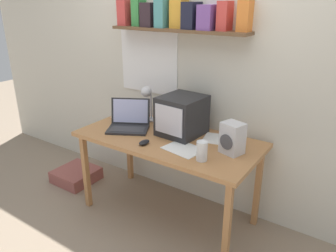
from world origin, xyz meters
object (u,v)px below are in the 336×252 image
Objects in this scene: space_heater at (232,138)px; loose_paper_near_laptop at (220,139)px; laptop at (129,121)px; printed_handout at (127,116)px; desk_lamp at (147,97)px; computer_mouse at (144,142)px; floor_cushion at (76,175)px; loose_paper_near_monitor at (183,149)px; crt_monitor at (182,115)px; juice_glass at (202,152)px; corner_desk at (168,145)px.

space_heater is 0.27m from loose_paper_near_laptop.
laptop is 1.46× the size of printed_handout.
desk_lamp reaches higher than computer_mouse.
space_heater is 1.17m from printed_handout.
desk_lamp is 0.84× the size of floor_cushion.
printed_handout is (-0.25, -0.01, -0.23)m from desk_lamp.
computer_mouse is 0.31m from loose_paper_near_monitor.
crt_monitor is 0.68m from printed_handout.
computer_mouse is (-0.50, -0.01, -0.05)m from juice_glass.
desk_lamp is 1.12× the size of printed_handout.
printed_handout is at bearing -171.85° from space_heater.
laptop is (-0.45, -0.15, -0.10)m from crt_monitor.
desk_lamp is 0.93m from space_heater.
laptop is 1.09× the size of floor_cushion.
computer_mouse is at bearing -105.84° from crt_monitor.
juice_glass reaches higher than computer_mouse.
loose_paper_near_monitor is (0.22, -0.12, 0.07)m from corner_desk.
loose_paper_near_monitor is at bearing -2.44° from floor_cushion.
corner_desk is 0.51m from desk_lamp.
laptop is 3.08× the size of juice_glass.
loose_paper_near_laptop is (-0.18, 0.17, -0.11)m from space_heater.
loose_paper_near_monitor and printed_handout have the same top height.
juice_glass is 0.41m from loose_paper_near_laptop.
computer_mouse is 1.27m from floor_cushion.
desk_lamp is (-0.41, 0.08, 0.07)m from crt_monitor.
loose_paper_near_laptop is (0.77, 0.21, -0.06)m from laptop.
desk_lamp is 1.43× the size of space_heater.
juice_glass is 0.22m from loose_paper_near_monitor.
juice_glass is at bearing -25.57° from corner_desk.
corner_desk is at bearing 154.43° from juice_glass.
corner_desk is at bearing -26.49° from laptop.
laptop is at bearing 170.39° from loose_paper_near_monitor.
desk_lamp is 0.77m from loose_paper_near_laptop.
computer_mouse is 0.61m from loose_paper_near_laptop.
computer_mouse is (-0.08, -0.21, 0.08)m from corner_desk.
computer_mouse reaches higher than printed_handout.
corner_desk is 0.48m from juice_glass.
desk_lamp is 0.71m from loose_paper_near_monitor.
loose_paper_near_laptop is 1.67m from floor_cushion.
desk_lamp is at bearing 179.34° from loose_paper_near_laptop.
space_heater is at bearing -7.96° from crt_monitor.
space_heater reaches higher than juice_glass.
printed_handout is (-0.61, 0.20, 0.07)m from corner_desk.
computer_mouse is (0.32, -0.20, -0.05)m from laptop.
computer_mouse reaches higher than corner_desk.
corner_desk is 0.24m from computer_mouse.
space_heater is 2.18× the size of computer_mouse.
loose_paper_near_laptop is at bearing 64.78° from loose_paper_near_monitor.
loose_paper_near_laptop is 0.98m from printed_handout.
laptop reaches higher than corner_desk.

